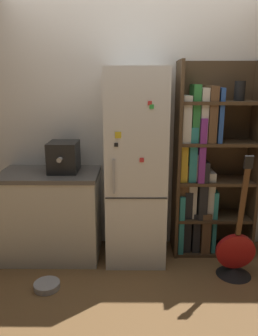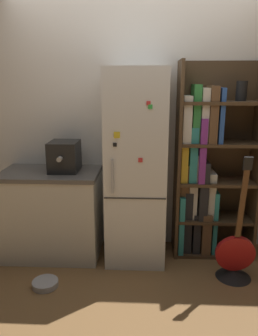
{
  "view_description": "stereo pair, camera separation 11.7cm",
  "coord_description": "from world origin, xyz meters",
  "px_view_note": "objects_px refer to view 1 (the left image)",
  "views": [
    {
      "loc": [
        -0.04,
        -2.85,
        1.7
      ],
      "look_at": [
        -0.07,
        0.15,
        0.92
      ],
      "focal_mm": 35.0,
      "sensor_mm": 36.0,
      "label": 1
    },
    {
      "loc": [
        0.07,
        -2.85,
        1.7
      ],
      "look_at": [
        -0.07,
        0.15,
        0.92
      ],
      "focal_mm": 35.0,
      "sensor_mm": 36.0,
      "label": 2
    }
  ],
  "objects_px": {
    "espresso_machine": "(64,157)",
    "pet_bowl": "(47,285)",
    "refrigerator": "(136,168)",
    "guitar": "(235,258)",
    "bookshelf": "(204,170)"
  },
  "relations": [
    {
      "from": "refrigerator",
      "to": "bookshelf",
      "type": "distance_m",
      "value": 0.69
    },
    {
      "from": "refrigerator",
      "to": "bookshelf",
      "type": "bearing_deg",
      "value": 11.15
    },
    {
      "from": "refrigerator",
      "to": "guitar",
      "type": "bearing_deg",
      "value": -21.74
    },
    {
      "from": "refrigerator",
      "to": "espresso_machine",
      "type": "xyz_separation_m",
      "value": [
        -0.69,
        0.03,
        0.1
      ]
    },
    {
      "from": "bookshelf",
      "to": "guitar",
      "type": "distance_m",
      "value": 0.88
    },
    {
      "from": "pet_bowl",
      "to": "guitar",
      "type": "bearing_deg",
      "value": 7.39
    },
    {
      "from": "refrigerator",
      "to": "espresso_machine",
      "type": "relative_size",
      "value": 4.95
    },
    {
      "from": "bookshelf",
      "to": "espresso_machine",
      "type": "height_order",
      "value": "bookshelf"
    },
    {
      "from": "refrigerator",
      "to": "espresso_machine",
      "type": "bearing_deg",
      "value": 177.33
    },
    {
      "from": "refrigerator",
      "to": "bookshelf",
      "type": "height_order",
      "value": "bookshelf"
    },
    {
      "from": "bookshelf",
      "to": "guitar",
      "type": "bearing_deg",
      "value": -66.06
    },
    {
      "from": "bookshelf",
      "to": "pet_bowl",
      "type": "bearing_deg",
      "value": -153.9
    },
    {
      "from": "refrigerator",
      "to": "pet_bowl",
      "type": "height_order",
      "value": "refrigerator"
    },
    {
      "from": "pet_bowl",
      "to": "refrigerator",
      "type": "bearing_deg",
      "value": 36.87
    },
    {
      "from": "espresso_machine",
      "to": "pet_bowl",
      "type": "height_order",
      "value": "espresso_machine"
    }
  ]
}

